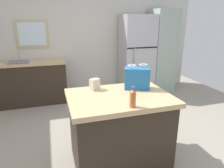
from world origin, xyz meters
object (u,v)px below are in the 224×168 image
(shopping_bag, at_px, (137,78))
(kitchen_island, at_px, (119,129))
(refrigerator, at_px, (137,55))
(tall_cabinet, at_px, (162,52))
(bottle, at_px, (133,98))
(small_box, at_px, (95,84))

(shopping_bag, bearing_deg, kitchen_island, -149.66)
(refrigerator, height_order, tall_cabinet, tall_cabinet)
(kitchen_island, distance_m, shopping_bag, 0.68)
(refrigerator, xyz_separation_m, bottle, (-1.24, -2.71, 0.07))
(refrigerator, height_order, small_box, refrigerator)
(refrigerator, distance_m, tall_cabinet, 0.68)
(small_box, xyz_separation_m, bottle, (0.25, -0.64, 0.03))
(bottle, bearing_deg, refrigerator, 65.47)
(shopping_bag, bearing_deg, bottle, -117.86)
(tall_cabinet, xyz_separation_m, shopping_bag, (-1.64, -2.19, 0.05))
(refrigerator, distance_m, bottle, 2.98)
(refrigerator, bearing_deg, tall_cabinet, 0.02)
(bottle, bearing_deg, small_box, 111.58)
(tall_cabinet, relative_size, shopping_bag, 5.65)
(tall_cabinet, height_order, bottle, tall_cabinet)
(shopping_bag, bearing_deg, refrigerator, 66.30)
(shopping_bag, height_order, small_box, shopping_bag)
(kitchen_island, bearing_deg, refrigerator, 61.98)
(kitchen_island, relative_size, small_box, 8.42)
(kitchen_island, bearing_deg, small_box, 129.29)
(refrigerator, bearing_deg, kitchen_island, -118.02)
(tall_cabinet, xyz_separation_m, small_box, (-2.17, -2.08, -0.02))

